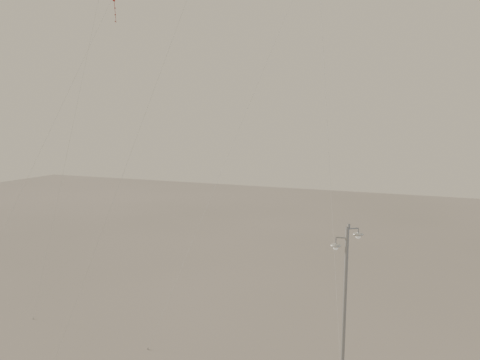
% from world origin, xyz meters
% --- Properties ---
extents(street_lamp, '(1.50, 0.96, 9.57)m').
position_xyz_m(street_lamp, '(9.23, 3.05, 5.10)').
color(street_lamp, gray).
rests_on(street_lamp, ground).
extents(kite_1, '(8.52, 7.30, 28.26)m').
position_xyz_m(kite_1, '(-0.09, 3.95, 20.30)').
color(kite_1, '#302C28').
rests_on(kite_1, ground).
extents(kite_3, '(6.76, 9.25, 22.37)m').
position_xyz_m(kite_3, '(-7.58, 3.70, 16.63)').
color(kite_3, maroon).
rests_on(kite_3, ground).
extents(kite_4, '(4.57, 9.44, 26.45)m').
position_xyz_m(kite_4, '(6.49, 8.10, 19.35)').
color(kite_4, '#302C28').
rests_on(kite_4, ground).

